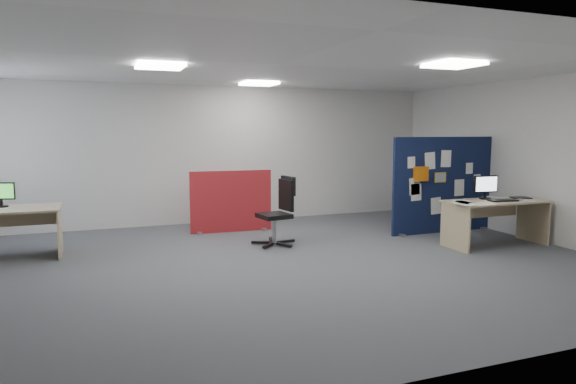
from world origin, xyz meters
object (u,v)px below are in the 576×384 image
object	(u,v)px
monitor_second	(1,193)
red_divider	(231,202)
main_desk	(494,211)
monitor_main	(486,186)
office_chair	(280,207)
navy_divider	(443,185)

from	to	relation	value
monitor_second	red_divider	bearing A→B (deg)	26.30
main_desk	monitor_main	bearing A→B (deg)	117.91
main_desk	red_divider	world-z (taller)	red_divider
main_desk	office_chair	xyz separation A→B (m)	(-3.18, 1.25, 0.06)
navy_divider	monitor_second	world-z (taller)	navy_divider
monitor_main	monitor_second	xyz separation A→B (m)	(-7.15, 1.84, -0.01)
red_divider	navy_divider	bearing A→B (deg)	-18.97
navy_divider	office_chair	size ratio (longest dim) A/B	1.93
navy_divider	office_chair	world-z (taller)	navy_divider
navy_divider	monitor_main	world-z (taller)	navy_divider
main_desk	monitor_main	xyz separation A→B (m)	(-0.07, 0.13, 0.39)
main_desk	monitor_main	size ratio (longest dim) A/B	3.74
red_divider	monitor_second	distance (m)	3.64
red_divider	monitor_main	bearing A→B (deg)	-31.46
red_divider	monitor_second	size ratio (longest dim) A/B	3.84
monitor_main	office_chair	distance (m)	3.32
main_desk	office_chair	world-z (taller)	office_chair
monitor_main	main_desk	bearing A→B (deg)	-59.08
navy_divider	main_desk	distance (m)	1.20
red_divider	office_chair	size ratio (longest dim) A/B	1.37
navy_divider	office_chair	xyz separation A→B (m)	(-3.06, 0.10, -0.25)
navy_divider	monitor_second	xyz separation A→B (m)	(-7.10, 0.81, 0.07)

